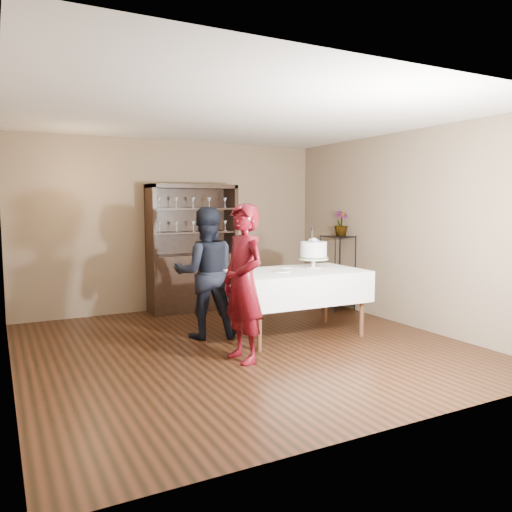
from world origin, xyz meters
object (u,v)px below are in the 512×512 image
object	(u,v)px
plant_etagere	(337,269)
man	(206,273)
woman	(243,283)
potted_plant	(341,224)
china_hutch	(193,269)
cake	(313,251)
cake_table	(296,286)

from	to	relation	value
plant_etagere	man	size ratio (longest dim) A/B	0.72
woman	potted_plant	world-z (taller)	woman
plant_etagere	woman	distance (m)	3.05
china_hutch	potted_plant	size ratio (longest dim) A/B	5.03
woman	potted_plant	distance (m)	3.11
cake	potted_plant	world-z (taller)	potted_plant
china_hutch	woman	xyz separation A→B (m)	(-0.45, -2.74, 0.19)
china_hutch	woman	distance (m)	2.78
china_hutch	cake_table	xyz separation A→B (m)	(0.62, -2.12, -0.01)
woman	china_hutch	bearing A→B (deg)	164.53
china_hutch	man	distance (m)	1.72
potted_plant	cake	bearing A→B (deg)	-141.47
cake	potted_plant	xyz separation A→B (m)	(1.15, 0.92, 0.32)
woman	cake	bearing A→B (deg)	111.83
woman	potted_plant	size ratio (longest dim) A/B	4.29
plant_etagere	man	xyz separation A→B (m)	(-2.52, -0.60, 0.18)
plant_etagere	cake	world-z (taller)	cake
cake	cake_table	bearing A→B (deg)	-159.43
cake_table	potted_plant	world-z (taller)	potted_plant
cake_table	china_hutch	bearing A→B (deg)	106.24
plant_etagere	china_hutch	bearing A→B (deg)	153.17
plant_etagere	potted_plant	distance (m)	0.74
cake	woman	bearing A→B (deg)	-151.94
man	woman	bearing A→B (deg)	106.40
china_hutch	plant_etagere	bearing A→B (deg)	-26.83
china_hutch	plant_etagere	distance (m)	2.33
china_hutch	man	bearing A→B (deg)	-105.00
cake_table	cake	xyz separation A→B (m)	(0.36, 0.13, 0.42)
woman	plant_etagere	bearing A→B (deg)	117.54
potted_plant	plant_etagere	bearing A→B (deg)	161.06
plant_etagere	man	world-z (taller)	man
plant_etagere	potted_plant	xyz separation A→B (m)	(0.04, -0.02, 0.74)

